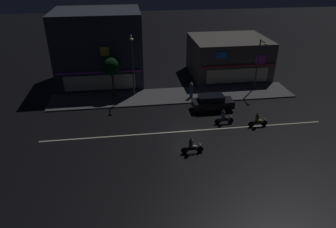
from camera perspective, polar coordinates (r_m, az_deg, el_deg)
ground_plane at (r=29.19m, az=3.44°, el=-3.16°), size 140.00×140.00×0.00m
lane_divider_stripe at (r=29.19m, az=3.44°, el=-3.15°), size 26.65×0.16×0.01m
sidewalk_far at (r=36.28m, az=0.99°, el=3.38°), size 28.06×4.48×0.14m
storefront_left_block at (r=43.16m, az=10.98°, el=10.30°), size 9.83×8.33×5.03m
storefront_center_block at (r=40.55m, az=-12.50°, el=11.91°), size 10.36×8.34×8.90m
streetlamp_west at (r=34.91m, az=-6.53°, el=9.63°), size 0.44×1.64×7.01m
streetlamp_mid at (r=38.16m, az=16.35°, el=9.43°), size 0.44×1.64×6.03m
pedestrian_on_sidewalk at (r=35.45m, az=4.31°, el=4.33°), size 0.38×0.38×1.83m
street_tree at (r=35.31m, az=-10.32°, el=8.67°), size 2.18×2.18×4.74m
parked_car_near_kerb at (r=33.13m, az=8.14°, el=2.19°), size 4.30×1.98×1.67m
motorcycle_lead at (r=30.81m, az=16.15°, el=-1.20°), size 1.90×0.60×1.52m
motorcycle_following at (r=30.57m, az=10.22°, el=-0.73°), size 1.90×0.60×1.52m
motorcycle_opposite_lane at (r=25.83m, az=4.38°, el=-5.99°), size 1.90×0.60×1.52m
traffic_cone at (r=34.44m, az=10.69°, el=1.90°), size 0.36×0.36×0.55m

